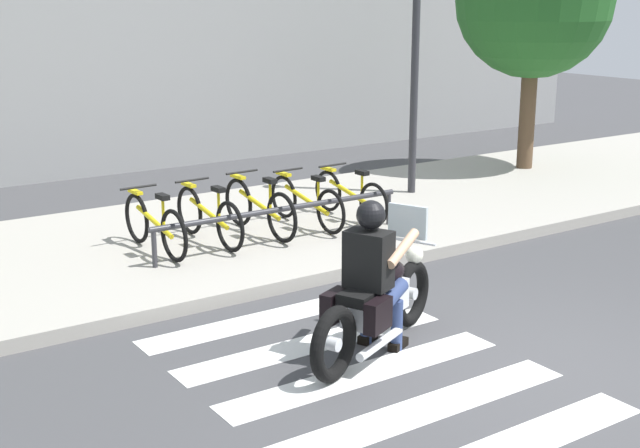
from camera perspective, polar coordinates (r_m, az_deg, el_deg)
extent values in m
plane|color=#424244|center=(7.83, 14.29, -9.45)|extent=(48.00, 48.00, 0.00)
cube|color=#A8A399|center=(11.62, -4.84, -0.56)|extent=(24.00, 4.40, 0.15)
cube|color=white|center=(6.99, 7.00, -12.14)|extent=(2.80, 0.40, 0.01)
cube|color=white|center=(7.54, 2.96, -9.92)|extent=(2.80, 0.40, 0.01)
cube|color=white|center=(8.14, -0.46, -7.97)|extent=(2.80, 0.40, 0.01)
cube|color=white|center=(8.77, -3.38, -6.27)|extent=(2.80, 0.40, 0.01)
torus|color=black|center=(8.51, 6.09, -4.62)|extent=(0.66, 0.38, 0.67)
cylinder|color=silver|center=(8.51, 6.09, -4.62)|extent=(0.15, 0.14, 0.12)
torus|color=black|center=(7.28, 0.92, -8.02)|extent=(0.66, 0.38, 0.67)
cylinder|color=silver|center=(7.28, 0.92, -8.02)|extent=(0.15, 0.14, 0.12)
cube|color=silver|center=(7.83, 3.73, -5.24)|extent=(0.87, 0.59, 0.28)
ellipsoid|color=black|center=(7.94, 4.46, -3.30)|extent=(0.59, 0.47, 0.22)
cube|color=black|center=(7.61, 3.02, -4.64)|extent=(0.63, 0.49, 0.10)
cube|color=black|center=(7.62, 0.96, -5.49)|extent=(0.34, 0.24, 0.28)
cube|color=black|center=(7.42, 3.90, -6.10)|extent=(0.34, 0.24, 0.28)
cylinder|color=silver|center=(8.21, 5.75, -1.08)|extent=(0.28, 0.58, 0.03)
sphere|color=white|center=(8.44, 6.31, -2.07)|extent=(0.18, 0.18, 0.18)
cube|color=silver|center=(8.19, 5.87, 0.18)|extent=(0.20, 0.38, 0.32)
cylinder|color=silver|center=(7.65, 4.02, -7.94)|extent=(0.71, 0.38, 0.08)
cube|color=black|center=(7.56, 3.26, -2.37)|extent=(0.40, 0.47, 0.52)
sphere|color=black|center=(7.48, 3.41, 0.61)|extent=(0.26, 0.26, 0.26)
cylinder|color=tan|center=(7.84, 2.65, -1.15)|extent=(0.51, 0.30, 0.26)
cylinder|color=tan|center=(7.64, 5.54, -1.63)|extent=(0.51, 0.30, 0.26)
cylinder|color=navy|center=(7.88, 2.71, -4.42)|extent=(0.46, 0.31, 0.24)
cylinder|color=navy|center=(8.09, 3.10, -6.33)|extent=(0.11, 0.11, 0.48)
cube|color=black|center=(8.19, 3.21, -7.55)|extent=(0.26, 0.19, 0.08)
cylinder|color=navy|center=(7.74, 4.80, -4.82)|extent=(0.46, 0.31, 0.24)
cylinder|color=navy|center=(7.95, 5.14, -6.75)|extent=(0.11, 0.11, 0.48)
cube|color=black|center=(8.06, 5.23, -7.99)|extent=(0.26, 0.19, 0.08)
torus|color=black|center=(10.97, -12.12, 0.37)|extent=(0.08, 0.63, 0.63)
torus|color=black|center=(10.09, -9.71, -0.78)|extent=(0.08, 0.63, 0.63)
cylinder|color=gold|center=(10.51, -10.99, 0.16)|extent=(0.10, 0.90, 0.25)
cylinder|color=gold|center=(10.25, -10.41, 0.74)|extent=(0.04, 0.04, 0.39)
cube|color=black|center=(10.21, -10.46, 1.80)|extent=(0.11, 0.20, 0.06)
cylinder|color=black|center=(10.79, -12.02, 2.42)|extent=(0.48, 0.05, 0.03)
cube|color=gold|center=(10.89, -12.22, 2.12)|extent=(0.09, 0.28, 0.04)
torus|color=black|center=(11.26, -8.70, 0.91)|extent=(0.08, 0.63, 0.63)
torus|color=black|center=(10.40, -6.03, -0.18)|extent=(0.08, 0.63, 0.63)
cylinder|color=gold|center=(10.81, -7.43, 0.72)|extent=(0.10, 0.91, 0.25)
cylinder|color=gold|center=(10.56, -6.77, 1.29)|extent=(0.04, 0.04, 0.39)
cube|color=black|center=(10.51, -6.81, 2.32)|extent=(0.11, 0.20, 0.06)
cylinder|color=black|center=(11.08, -8.53, 2.91)|extent=(0.48, 0.05, 0.03)
cube|color=gold|center=(11.19, -8.76, 2.61)|extent=(0.09, 0.28, 0.04)
torus|color=black|center=(11.59, -5.45, 1.46)|extent=(0.08, 0.65, 0.65)
torus|color=black|center=(10.74, -2.56, 0.43)|extent=(0.08, 0.65, 0.65)
cylinder|color=gold|center=(11.14, -4.07, 1.30)|extent=(0.10, 0.93, 0.25)
cylinder|color=gold|center=(10.89, -3.35, 1.89)|extent=(0.04, 0.04, 0.40)
cube|color=black|center=(10.85, -3.36, 2.91)|extent=(0.11, 0.20, 0.06)
cylinder|color=black|center=(11.41, -5.24, 3.48)|extent=(0.48, 0.05, 0.03)
cube|color=gold|center=(11.51, -5.50, 3.17)|extent=(0.09, 0.28, 0.04)
torus|color=black|center=(11.97, -2.43, 1.83)|extent=(0.08, 0.60, 0.60)
torus|color=black|center=(11.12, 0.72, 0.81)|extent=(0.08, 0.60, 0.60)
cylinder|color=gold|center=(11.53, -0.92, 1.64)|extent=(0.10, 0.97, 0.26)
cylinder|color=gold|center=(11.28, -0.11, 2.14)|extent=(0.04, 0.04, 0.37)
cube|color=black|center=(11.24, -0.11, 3.06)|extent=(0.11, 0.20, 0.06)
cylinder|color=black|center=(11.80, -2.16, 3.62)|extent=(0.48, 0.05, 0.03)
cube|color=gold|center=(11.90, -2.45, 3.36)|extent=(0.09, 0.28, 0.04)
torus|color=black|center=(12.34, 0.55, 2.22)|extent=(0.07, 0.60, 0.59)
torus|color=black|center=(11.56, 3.61, 1.32)|extent=(0.07, 0.60, 0.59)
cylinder|color=gold|center=(11.93, 2.03, 2.07)|extent=(0.10, 0.91, 0.25)
cylinder|color=gold|center=(11.71, 2.82, 2.57)|extent=(0.04, 0.04, 0.36)
cube|color=black|center=(11.67, 2.83, 3.45)|extent=(0.11, 0.20, 0.06)
cylinder|color=black|center=(12.18, 0.84, 3.95)|extent=(0.48, 0.05, 0.03)
cube|color=gold|center=(12.27, 0.55, 3.70)|extent=(0.09, 0.28, 0.04)
cylinder|color=#333338|center=(10.67, -2.59, 0.99)|extent=(3.53, 0.07, 0.07)
cylinder|color=#333338|center=(9.98, -11.00, -1.62)|extent=(0.06, 0.06, 0.45)
cylinder|color=#333338|center=(11.69, 4.60, 1.06)|extent=(0.06, 0.06, 0.45)
cylinder|color=#2D2D33|center=(13.43, 6.33, 9.72)|extent=(0.12, 0.12, 3.93)
cylinder|color=brown|center=(15.90, 13.65, 6.99)|extent=(0.28, 0.28, 2.17)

